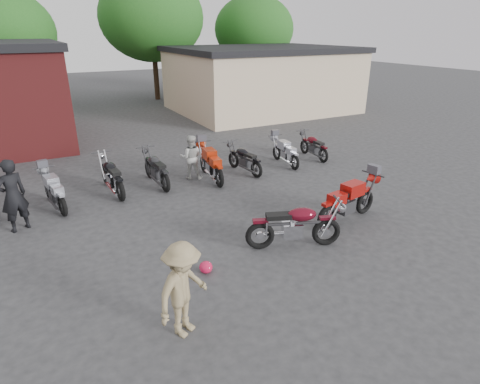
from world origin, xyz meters
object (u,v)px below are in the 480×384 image
vintage_motorcycle (296,223)px  row_bike_4 (211,162)px  helmet (206,267)px  row_bike_2 (112,174)px  row_bike_6 (285,151)px  person_dark (13,196)px  row_bike_5 (244,158)px  row_bike_7 (313,145)px  sportbike (349,199)px  person_tan (183,290)px  row_bike_3 (156,167)px  person_light (191,157)px  row_bike_1 (54,189)px

vintage_motorcycle → row_bike_4: vintage_motorcycle is taller
helmet → row_bike_2: bearing=97.9°
row_bike_4 → row_bike_6: row_bike_4 is taller
person_dark → row_bike_4: size_ratio=0.89×
person_dark → row_bike_6: 9.05m
row_bike_2 → row_bike_5: (4.52, -0.26, -0.07)m
row_bike_6 → row_bike_7: (1.46, 0.18, -0.00)m
sportbike → row_bike_2: 7.10m
person_tan → row_bike_6: 9.43m
person_tan → row_bike_2: (0.26, 6.94, -0.24)m
helmet → person_dark: size_ratio=0.15×
row_bike_4 → row_bike_5: (1.33, 0.10, -0.08)m
helmet → row_bike_6: size_ratio=0.15×
row_bike_5 → row_bike_7: bearing=-93.9°
row_bike_3 → row_bike_5: bearing=-98.5°
person_dark → row_bike_6: size_ratio=1.03×
row_bike_2 → helmet: bearing=-176.2°
row_bike_7 → row_bike_4: bearing=98.2°
person_light → row_bike_7: size_ratio=0.83×
person_light → vintage_motorcycle: bearing=118.0°
person_dark → row_bike_7: person_dark is taller
row_bike_5 → row_bike_7: 3.26m
vintage_motorcycle → person_light: person_light is taller
helmet → row_bike_7: bearing=37.9°
person_dark → row_bike_5: person_dark is taller
row_bike_3 → row_bike_4: 1.82m
row_bike_2 → sportbike: bearing=-138.6°
row_bike_1 → row_bike_3: bearing=-91.8°
row_bike_1 → row_bike_2: (1.69, 0.39, 0.06)m
vintage_motorcycle → row_bike_2: size_ratio=1.03×
person_tan → row_bike_6: size_ratio=0.94×
row_bike_4 → person_light: bearing=61.5°
person_dark → row_bike_1: person_dark is taller
person_dark → row_bike_2: 3.03m
person_light → row_bike_7: 5.14m
sportbike → person_dark: person_dark is taller
vintage_motorcycle → sportbike: 2.09m
vintage_motorcycle → person_light: bearing=115.4°
row_bike_1 → row_bike_2: row_bike_2 is taller
helmet → row_bike_2: row_bike_2 is taller
vintage_motorcycle → person_dark: 6.97m
vintage_motorcycle → sportbike: (2.03, 0.49, -0.00)m
person_light → sportbike: bearing=139.8°
row_bike_5 → sportbike: bearing=178.4°
person_light → row_bike_3: 1.23m
person_tan → row_bike_5: person_tan is taller
person_light → row_bike_7: (5.14, -0.03, -0.23)m
sportbike → helmet: bearing=176.3°
row_bike_2 → row_bike_7: size_ratio=1.17×
row_bike_7 → row_bike_2: bearing=93.8°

